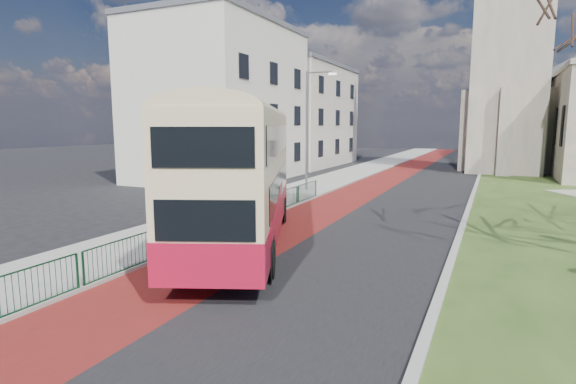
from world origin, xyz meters
The scene contains 12 objects.
ground centered at (0.00, 0.00, 0.00)m, with size 160.00×160.00×0.00m, color black.
road_carriageway centered at (1.50, 20.00, 0.01)m, with size 9.00×120.00×0.01m, color black.
bus_lane centered at (-1.20, 20.00, 0.01)m, with size 3.40×120.00×0.01m, color #591414.
pavement_west centered at (-5.00, 20.00, 0.06)m, with size 4.00×120.00×0.12m, color gray.
kerb_west centered at (-3.00, 20.00, 0.07)m, with size 0.25×120.00×0.13m, color #999993.
kerb_east centered at (6.10, 22.00, 0.07)m, with size 0.25×80.00×0.13m, color #999993.
pedestrian_railing centered at (-2.95, 4.00, 0.55)m, with size 0.07×24.00×1.12m.
gothic_church centered at (12.56, 38.00, 13.13)m, with size 16.38×18.00×40.00m.
street_block_near centered at (-14.00, 22.00, 6.51)m, with size 10.30×14.30×13.00m.
street_block_far centered at (-14.00, 38.00, 5.76)m, with size 10.30×16.30×11.50m.
streetlamp centered at (-4.35, 18.00, 4.59)m, with size 2.13×0.18×8.00m.
bus centered at (-1.38, 3.97, 2.96)m, with size 7.41×12.58×5.20m.
Camera 1 is at (7.19, -10.50, 4.53)m, focal length 28.00 mm.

